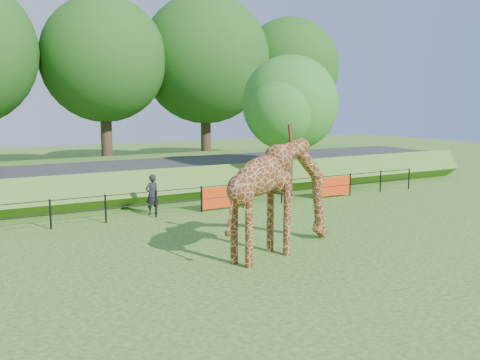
% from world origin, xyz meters
% --- Properties ---
extents(ground, '(90.00, 90.00, 0.00)m').
position_xyz_m(ground, '(0.00, 0.00, 0.00)').
color(ground, '#285415').
rests_on(ground, ground).
extents(giraffe, '(4.88, 2.40, 3.46)m').
position_xyz_m(giraffe, '(1.60, 1.47, 1.73)').
color(giraffe, '#562811').
rests_on(giraffe, ground).
extents(perimeter_fence, '(28.07, 0.10, 1.10)m').
position_xyz_m(perimeter_fence, '(0.00, 8.00, 0.55)').
color(perimeter_fence, black).
rests_on(perimeter_fence, ground).
extents(embankment, '(40.00, 9.00, 1.30)m').
position_xyz_m(embankment, '(0.00, 15.50, 0.65)').
color(embankment, '#285415').
rests_on(embankment, ground).
extents(road, '(40.00, 5.00, 0.12)m').
position_xyz_m(road, '(0.00, 14.00, 1.36)').
color(road, '#2D2D30').
rests_on(road, embankment).
extents(visitor, '(0.67, 0.52, 1.65)m').
position_xyz_m(visitor, '(0.09, 8.63, 0.82)').
color(visitor, black).
rests_on(visitor, ground).
extents(tree_east, '(5.40, 4.71, 6.76)m').
position_xyz_m(tree_east, '(7.60, 9.63, 4.28)').
color(tree_east, '#372718').
rests_on(tree_east, ground).
extents(bg_tree_line, '(37.30, 8.80, 11.82)m').
position_xyz_m(bg_tree_line, '(1.89, 22.00, 7.19)').
color(bg_tree_line, '#372718').
rests_on(bg_tree_line, ground).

